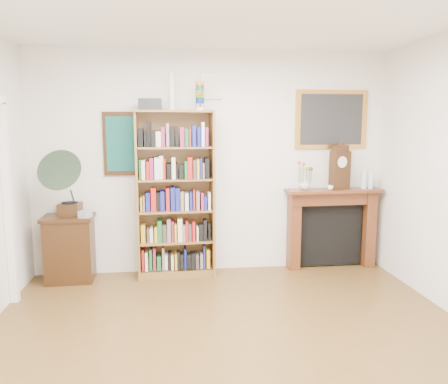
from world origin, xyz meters
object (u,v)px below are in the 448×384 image
object	(u,v)px
side_cabinet	(70,248)
fireplace	(331,222)
mantel_clock	(340,168)
bottle_left	(364,179)
gramophone	(66,180)
flower_vase	(305,184)
bottle_right	(371,181)
teacup	(330,188)
cd_stack	(85,214)
bookshelf	(175,185)

from	to	relation	value
side_cabinet	fireplace	world-z (taller)	fireplace
mantel_clock	bottle_left	xyz separation A→B (m)	(0.34, 0.02, -0.15)
gramophone	flower_vase	world-z (taller)	gramophone
gramophone	bottle_right	xyz separation A→B (m)	(3.80, 0.20, -0.10)
flower_vase	fireplace	bearing A→B (deg)	5.85
fireplace	teacup	world-z (taller)	teacup
cd_stack	teacup	xyz separation A→B (m)	(3.03, 0.15, 0.24)
bookshelf	fireplace	size ratio (longest dim) A/B	1.87
gramophone	flower_vase	xyz separation A→B (m)	(2.92, 0.21, -0.13)
mantel_clock	bottle_right	bearing A→B (deg)	-17.13
fireplace	teacup	distance (m)	0.49
fireplace	flower_vase	xyz separation A→B (m)	(-0.39, -0.04, 0.51)
cd_stack	bottle_left	bearing A→B (deg)	3.71
side_cabinet	cd_stack	xyz separation A→B (m)	(0.22, -0.12, 0.44)
side_cabinet	gramophone	size ratio (longest dim) A/B	1.01
flower_vase	bottle_left	distance (m)	0.80
bookshelf	flower_vase	distance (m)	1.66
fireplace	mantel_clock	distance (m)	0.72
mantel_clock	flower_vase	xyz separation A→B (m)	(-0.45, 0.02, -0.20)
gramophone	mantel_clock	size ratio (longest dim) A/B	1.40
bookshelf	cd_stack	bearing A→B (deg)	-174.25
side_cabinet	cd_stack	bearing A→B (deg)	-29.64
flower_vase	bottle_right	world-z (taller)	bottle_right
fireplace	bottle_left	size ratio (longest dim) A/B	5.26
side_cabinet	fireplace	bearing A→B (deg)	0.92
fireplace	bookshelf	bearing A→B (deg)	-179.49
cd_stack	mantel_clock	size ratio (longest dim) A/B	0.21
bottle_left	bottle_right	distance (m)	0.09
mantel_clock	flower_vase	distance (m)	0.50
fireplace	bottle_left	world-z (taller)	bottle_left
bottle_left	gramophone	bearing A→B (deg)	-176.68
bottle_left	cd_stack	bearing A→B (deg)	-176.29
gramophone	teacup	distance (m)	3.24
teacup	bottle_right	xyz separation A→B (m)	(0.57, 0.07, 0.07)
bookshelf	cd_stack	size ratio (longest dim) A/B	19.72
cd_stack	mantel_clock	xyz separation A→B (m)	(3.17, 0.20, 0.49)
side_cabinet	gramophone	world-z (taller)	gramophone
cd_stack	teacup	distance (m)	3.05
gramophone	cd_stack	distance (m)	0.46
side_cabinet	cd_stack	size ratio (longest dim) A/B	6.71
gramophone	bottle_right	size ratio (longest dim) A/B	3.99
mantel_clock	bottle_right	size ratio (longest dim) A/B	2.85
flower_vase	cd_stack	bearing A→B (deg)	-175.39
bookshelf	gramophone	distance (m)	1.27
side_cabinet	bottle_left	bearing A→B (deg)	0.19
fireplace	bottle_right	bearing A→B (deg)	-7.31
bookshelf	flower_vase	world-z (taller)	bookshelf
gramophone	bookshelf	bearing A→B (deg)	11.23
flower_vase	bottle_left	bearing A→B (deg)	0.65
side_cabinet	cd_stack	world-z (taller)	cd_stack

